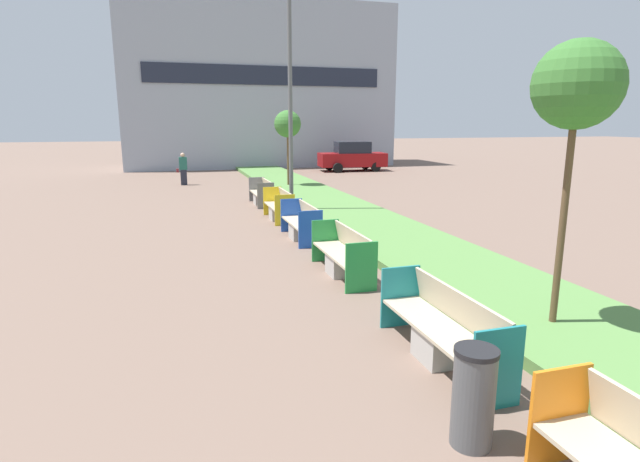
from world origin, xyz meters
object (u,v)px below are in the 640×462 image
(parked_car_distant, at_px, (352,157))
(litter_bin, at_px, (473,397))
(bench_teal_frame, at_px, (443,333))
(bench_blue_frame, at_px, (302,225))
(sapling_tree_near, at_px, (577,88))
(pedestrian_walking, at_px, (183,169))
(bench_yellow_frame, at_px, (279,208))
(bench_green_frame, at_px, (343,257))
(bench_grey_frame, at_px, (262,195))
(sapling_tree_far, at_px, (288,124))
(street_lamp_post, at_px, (290,77))

(parked_car_distant, bearing_deg, litter_bin, -102.54)
(bench_teal_frame, height_order, bench_blue_frame, same)
(parked_car_distant, bearing_deg, bench_blue_frame, -108.92)
(sapling_tree_near, relative_size, pedestrian_walking, 2.61)
(sapling_tree_near, bearing_deg, pedestrian_walking, 103.19)
(bench_teal_frame, xyz_separation_m, parked_car_distant, (7.89, 24.78, 0.54))
(bench_yellow_frame, bearing_deg, pedestrian_walking, 104.61)
(bench_green_frame, bearing_deg, bench_teal_frame, -89.97)
(pedestrian_walking, bearing_deg, bench_blue_frame, -78.45)
(litter_bin, distance_m, parked_car_distant, 27.76)
(litter_bin, bearing_deg, parked_car_distant, 72.12)
(bench_green_frame, relative_size, bench_grey_frame, 1.16)
(pedestrian_walking, distance_m, parked_car_distant, 11.47)
(bench_blue_frame, distance_m, bench_grey_frame, 5.94)
(litter_bin, relative_size, parked_car_distant, 0.23)
(pedestrian_walking, bearing_deg, sapling_tree_far, -30.72)
(street_lamp_post, bearing_deg, bench_teal_frame, -93.17)
(sapling_tree_near, relative_size, sapling_tree_far, 1.15)
(bench_green_frame, relative_size, street_lamp_post, 0.28)
(bench_green_frame, distance_m, pedestrian_walking, 16.61)
(bench_teal_frame, height_order, bench_grey_frame, same)
(bench_yellow_frame, height_order, bench_grey_frame, same)
(bench_blue_frame, distance_m, parked_car_distant, 19.22)
(bench_blue_frame, height_order, litter_bin, litter_bin)
(bench_teal_frame, relative_size, bench_grey_frame, 1.24)
(bench_yellow_frame, bearing_deg, bench_teal_frame, -89.97)
(bench_green_frame, relative_size, bench_yellow_frame, 1.17)
(bench_blue_frame, bearing_deg, bench_grey_frame, 90.01)
(street_lamp_post, bearing_deg, parked_car_distant, 62.17)
(bench_yellow_frame, bearing_deg, bench_green_frame, -89.96)
(litter_bin, distance_m, sapling_tree_near, 4.46)
(street_lamp_post, bearing_deg, sapling_tree_far, 77.83)
(bench_blue_frame, relative_size, parked_car_distant, 0.47)
(bench_teal_frame, xyz_separation_m, street_lamp_post, (0.61, 10.99, 4.10))
(bench_grey_frame, xyz_separation_m, litter_bin, (-0.63, -14.84, 0.14))
(sapling_tree_far, bearing_deg, sapling_tree_near, -90.00)
(bench_blue_frame, bearing_deg, bench_green_frame, -89.96)
(pedestrian_walking, bearing_deg, bench_teal_frame, -82.51)
(bench_teal_frame, relative_size, pedestrian_walking, 1.53)
(bench_yellow_frame, relative_size, sapling_tree_near, 0.47)
(bench_green_frame, bearing_deg, street_lamp_post, 85.07)
(pedestrian_walking, xyz_separation_m, parked_car_distant, (10.56, 4.48, 0.11))
(pedestrian_walking, height_order, parked_car_distant, parked_car_distant)
(litter_bin, bearing_deg, bench_yellow_frame, 86.94)
(litter_bin, height_order, pedestrian_walking, pedestrian_walking)
(bench_teal_frame, xyz_separation_m, bench_green_frame, (-0.00, 3.92, -0.00))
(sapling_tree_near, bearing_deg, street_lamp_post, 97.51)
(bench_blue_frame, distance_m, street_lamp_post, 5.58)
(bench_green_frame, bearing_deg, bench_yellow_frame, 90.04)
(street_lamp_post, height_order, pedestrian_walking, street_lamp_post)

